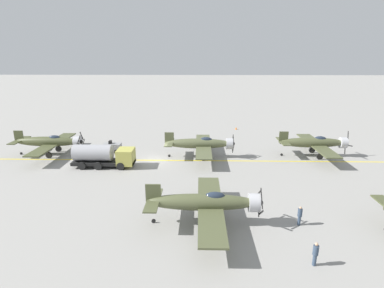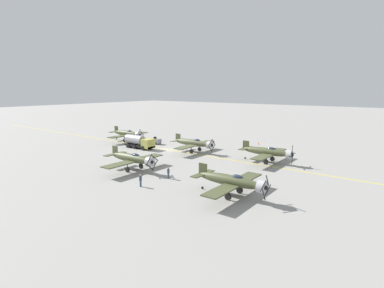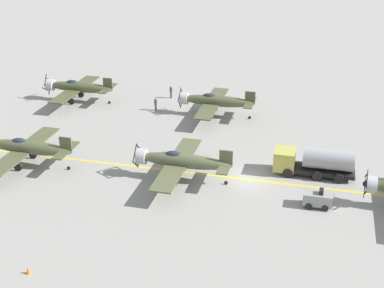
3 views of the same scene
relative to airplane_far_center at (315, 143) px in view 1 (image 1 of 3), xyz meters
name	(u,v)px [view 1 (image 1 of 3)]	position (x,y,z in m)	size (l,w,h in m)	color
ground_plane	(158,160)	(2.38, -22.34, -2.01)	(400.00, 400.00, 0.00)	gray
taxiway_stripe	(158,160)	(2.38, -22.34, -2.01)	(0.30, 160.00, 0.01)	yellow
airplane_far_center	(315,143)	(0.00, 0.00, 0.00)	(12.00, 9.98, 3.78)	#4C5132
airplane_near_center	(50,142)	(0.34, -38.33, 0.00)	(12.00, 9.98, 3.65)	#464B2C
airplane_mid_right	(206,203)	(18.70, -16.01, 0.00)	(12.00, 9.98, 3.65)	#4D5233
airplane_mid_center	(201,144)	(0.87, -16.36, 0.00)	(12.00, 9.98, 3.65)	#54593A
fuel_tanker	(104,156)	(5.01, -29.08, -0.50)	(2.67, 8.00, 2.98)	black
tow_tractor	(112,147)	(-1.17, -29.73, -1.22)	(1.57, 2.60, 1.79)	gray
ground_crew_walking	(315,253)	(23.93, -8.62, -1.03)	(0.39, 0.39, 1.79)	#334256
ground_crew_inspecting	(300,215)	(18.74, -8.02, -1.06)	(0.38, 0.38, 1.75)	#334256
traffic_cone	(236,128)	(-16.30, -9.27, -1.74)	(0.36, 0.36, 0.55)	orange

